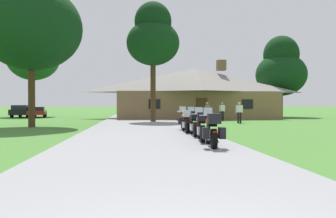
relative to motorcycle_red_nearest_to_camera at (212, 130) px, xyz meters
The scene contains 17 objects.
ground_plane 11.62m from the motorcycle_red_nearest_to_camera, 100.24° to the left, with size 500.00×500.00×0.00m, color #42752D.
asphalt_driveway 9.66m from the motorcycle_red_nearest_to_camera, 102.35° to the left, with size 6.40×80.00×0.06m, color gray.
motorcycle_red_nearest_to_camera is the anchor object (origin of this frame).
motorcycle_silver_second_in_row 1.95m from the motorcycle_red_nearest_to_camera, 89.60° to the left, with size 0.68×2.08×1.30m.
motorcycle_black_third_in_row 4.18m from the motorcycle_red_nearest_to_camera, 88.55° to the left, with size 0.66×2.08×1.30m.
motorcycle_orange_fourth_in_row 6.15m from the motorcycle_red_nearest_to_camera, 89.74° to the left, with size 0.66×2.08×1.30m.
motorcycle_red_farthest_in_row 8.31m from the motorcycle_red_nearest_to_camera, 88.36° to the left, with size 0.74×2.08×1.30m.
stone_lodge 25.54m from the motorcycle_red_nearest_to_camera, 81.49° to the left, with size 16.95×8.22×6.21m.
bystander_white_shirt_near_lodge 20.30m from the motorcycle_red_nearest_to_camera, 74.78° to the left, with size 0.55×0.26×1.67m.
bystander_gray_shirt_beside_signpost 19.33m from the motorcycle_red_nearest_to_camera, 78.63° to the left, with size 0.37×0.49×1.69m.
bystander_white_shirt_by_tree 16.17m from the motorcycle_red_nearest_to_camera, 69.82° to the left, with size 0.55×0.27×1.67m.
tree_right_of_lodge 31.94m from the motorcycle_red_nearest_to_camera, 62.61° to the left, with size 5.85×5.85×9.50m.
tree_left_near 16.56m from the motorcycle_red_nearest_to_camera, 127.44° to the left, with size 6.51×6.51×11.50m.
tree_left_far 36.35m from the motorcycle_red_nearest_to_camera, 114.66° to the left, with size 6.25×6.25×11.93m.
tree_by_lodge_front 18.89m from the motorcycle_red_nearest_to_camera, 93.33° to the left, with size 4.41×4.41×10.01m.
parked_black_suv_far_left 33.22m from the motorcycle_red_nearest_to_camera, 117.11° to the left, with size 1.93×4.61×1.40m.
parked_red_sedan_far_left 32.67m from the motorcycle_red_nearest_to_camera, 114.78° to the left, with size 2.56×4.46×1.20m.
Camera 1 is at (-0.47, -2.71, 1.47)m, focal length 37.20 mm.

